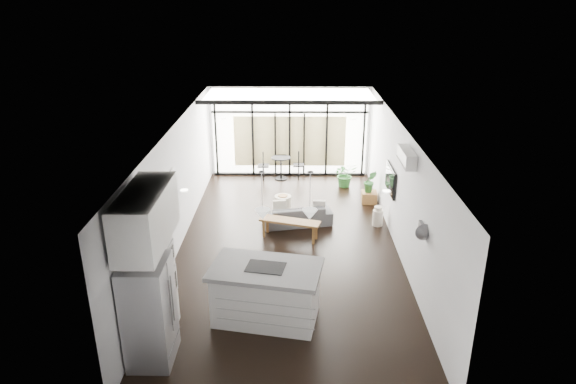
{
  "coord_description": "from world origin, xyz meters",
  "views": [
    {
      "loc": [
        0.12,
        -10.56,
        5.59
      ],
      "look_at": [
        0.0,
        0.3,
        1.25
      ],
      "focal_mm": 32.0,
      "sensor_mm": 36.0,
      "label": 1
    }
  ],
  "objects_px": {
    "console_bench": "(290,229)",
    "milk_can": "(378,216)",
    "island": "(266,293)",
    "pouf": "(283,202)",
    "fridge": "(149,312)",
    "sofa": "(297,212)",
    "tv": "(391,180)"
  },
  "relations": [
    {
      "from": "console_bench",
      "to": "milk_can",
      "type": "xyz_separation_m",
      "value": [
        2.21,
        0.73,
        0.02
      ]
    },
    {
      "from": "island",
      "to": "console_bench",
      "type": "distance_m",
      "value": 3.25
    },
    {
      "from": "sofa",
      "to": "console_bench",
      "type": "relative_size",
      "value": 1.19
    },
    {
      "from": "pouf",
      "to": "tv",
      "type": "distance_m",
      "value": 3.1
    },
    {
      "from": "island",
      "to": "pouf",
      "type": "xyz_separation_m",
      "value": [
        0.2,
        4.97,
        -0.34
      ]
    },
    {
      "from": "console_bench",
      "to": "tv",
      "type": "xyz_separation_m",
      "value": [
        2.42,
        0.54,
        1.07
      ]
    },
    {
      "from": "fridge",
      "to": "sofa",
      "type": "xyz_separation_m",
      "value": [
        2.34,
        5.11,
        -0.54
      ]
    },
    {
      "from": "sofa",
      "to": "tv",
      "type": "xyz_separation_m",
      "value": [
        2.24,
        -0.26,
        0.96
      ]
    },
    {
      "from": "console_bench",
      "to": "tv",
      "type": "distance_m",
      "value": 2.7
    },
    {
      "from": "island",
      "to": "tv",
      "type": "distance_m",
      "value": 4.75
    },
    {
      "from": "fridge",
      "to": "pouf",
      "type": "relative_size",
      "value": 3.86
    },
    {
      "from": "sofa",
      "to": "fridge",
      "type": "bearing_deg",
      "value": 53.98
    },
    {
      "from": "island",
      "to": "tv",
      "type": "relative_size",
      "value": 1.75
    },
    {
      "from": "fridge",
      "to": "tv",
      "type": "bearing_deg",
      "value": 46.62
    },
    {
      "from": "fridge",
      "to": "pouf",
      "type": "bearing_deg",
      "value": 72.08
    },
    {
      "from": "island",
      "to": "pouf",
      "type": "bearing_deg",
      "value": 98.36
    },
    {
      "from": "island",
      "to": "tv",
      "type": "xyz_separation_m",
      "value": [
        2.82,
        3.75,
        0.77
      ]
    },
    {
      "from": "console_bench",
      "to": "pouf",
      "type": "distance_m",
      "value": 1.77
    },
    {
      "from": "island",
      "to": "sofa",
      "type": "distance_m",
      "value": 4.05
    },
    {
      "from": "pouf",
      "to": "milk_can",
      "type": "xyz_separation_m",
      "value": [
        2.41,
        -1.03,
        0.07
      ]
    },
    {
      "from": "console_bench",
      "to": "milk_can",
      "type": "height_order",
      "value": "milk_can"
    },
    {
      "from": "island",
      "to": "tv",
      "type": "bearing_deg",
      "value": 63.71
    },
    {
      "from": "fridge",
      "to": "console_bench",
      "type": "relative_size",
      "value": 1.22
    },
    {
      "from": "milk_can",
      "to": "tv",
      "type": "bearing_deg",
      "value": -42.69
    },
    {
      "from": "pouf",
      "to": "fridge",
      "type": "bearing_deg",
      "value": -107.92
    },
    {
      "from": "console_bench",
      "to": "sofa",
      "type": "bearing_deg",
      "value": 93.89
    },
    {
      "from": "fridge",
      "to": "milk_can",
      "type": "xyz_separation_m",
      "value": [
        4.37,
        5.04,
        -0.63
      ]
    },
    {
      "from": "sofa",
      "to": "pouf",
      "type": "bearing_deg",
      "value": -79.8
    },
    {
      "from": "pouf",
      "to": "tv",
      "type": "xyz_separation_m",
      "value": [
        2.62,
        -1.22,
        1.12
      ]
    },
    {
      "from": "fridge",
      "to": "console_bench",
      "type": "height_order",
      "value": "fridge"
    },
    {
      "from": "milk_can",
      "to": "pouf",
      "type": "bearing_deg",
      "value": 156.97
    },
    {
      "from": "sofa",
      "to": "tv",
      "type": "distance_m",
      "value": 2.45
    }
  ]
}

